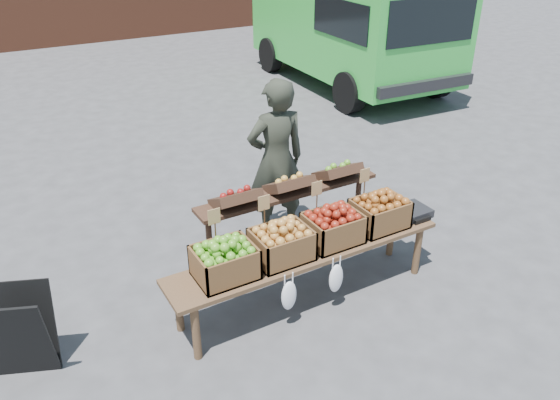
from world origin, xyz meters
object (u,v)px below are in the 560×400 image
delivery_van (350,28)px  crate_green_apples (379,214)px  crate_russet_pears (282,245)px  display_bench (307,275)px  vendor (276,160)px  crate_red_apples (333,228)px  back_table (289,214)px  crate_golden_apples (225,263)px  weighing_scale (411,212)px  chalkboard_sign (18,334)px

delivery_van → crate_green_apples: size_ratio=10.36×
crate_russet_pears → display_bench: bearing=0.0°
delivery_van → vendor: (-4.35, -4.55, -0.25)m
crate_russet_pears → crate_red_apples: size_ratio=1.00×
back_table → crate_russet_pears: 0.90m
delivery_van → crate_red_apples: 7.29m
crate_red_apples → crate_golden_apples: bearing=180.0°
back_table → crate_russet_pears: back_table is taller
vendor → crate_russet_pears: size_ratio=3.63×
back_table → crate_red_apples: size_ratio=4.20×
crate_golden_apples → weighing_scale: 2.08m
crate_golden_apples → back_table: bearing=34.2°
chalkboard_sign → back_table: bearing=30.2°
delivery_van → back_table: (-4.48, -5.05, -0.64)m
chalkboard_sign → crate_green_apples: size_ratio=1.58×
delivery_van → display_bench: size_ratio=1.92×
crate_golden_apples → crate_green_apples: same height
crate_green_apples → weighing_scale: bearing=0.0°
vendor → chalkboard_sign: (-2.82, -0.86, -0.51)m
chalkboard_sign → crate_russet_pears: 2.23m
back_table → display_bench: size_ratio=0.78×
delivery_van → back_table: size_ratio=2.47×
delivery_van → display_bench: 7.50m
crate_russet_pears → back_table: bearing=54.7°
delivery_van → crate_red_apples: delivery_van is taller
vendor → crate_russet_pears: 1.39m
chalkboard_sign → back_table: back_table is taller
back_table → crate_golden_apples: (-1.06, -0.72, 0.19)m
crate_golden_apples → crate_red_apples: size_ratio=1.00×
display_bench → crate_red_apples: bearing=0.0°
vendor → crate_green_apples: (0.45, -1.22, -0.20)m
crate_green_apples → crate_golden_apples: bearing=180.0°
back_table → crate_golden_apples: bearing=-145.8°
chalkboard_sign → crate_golden_apples: 1.69m
crate_russet_pears → vendor: bearing=62.1°
back_table → crate_red_apples: back_table is taller
back_table → crate_golden_apples: size_ratio=4.20×
back_table → crate_red_apples: (0.04, -0.72, 0.19)m
vendor → crate_green_apples: vendor is taller
crate_russet_pears → chalkboard_sign: bearing=170.8°
crate_green_apples → vendor: bearing=110.5°
back_table → crate_red_apples: bearing=-86.8°
delivery_van → weighing_scale: 6.75m
chalkboard_sign → back_table: 2.71m
delivery_van → crate_golden_apples: (-5.54, -5.77, -0.45)m
crate_golden_apples → weighing_scale: bearing=0.0°
vendor → crate_russet_pears: bearing=68.5°
crate_red_apples → crate_green_apples: (0.55, 0.00, 0.00)m
vendor → display_bench: (-0.37, -1.22, -0.62)m
delivery_van → back_table: delivery_van is taller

